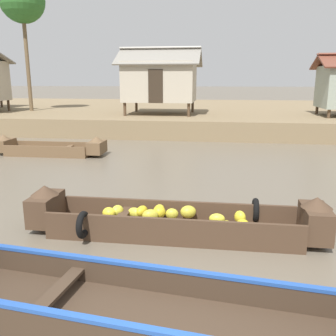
% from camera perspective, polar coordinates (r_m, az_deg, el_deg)
% --- Properties ---
extents(ground_plane, '(300.00, 300.00, 0.00)m').
position_cam_1_polar(ground_plane, '(13.29, 5.16, 0.55)').
color(ground_plane, '#665B4C').
extents(riverbank_strip, '(160.00, 20.00, 0.98)m').
position_cam_1_polar(riverbank_strip, '(28.02, 6.76, 8.42)').
color(riverbank_strip, '#7F6B4C').
rests_on(riverbank_strip, ground).
extents(banana_boat, '(5.86, 1.75, 0.91)m').
position_cam_1_polar(banana_boat, '(7.27, 0.81, -8.15)').
color(banana_boat, '#473323').
rests_on(banana_boat, ground).
extents(viewer_boat, '(6.77, 1.99, 0.83)m').
position_cam_1_polar(viewer_boat, '(4.84, -4.42, -20.94)').
color(viewer_boat, '#3D2D21').
rests_on(viewer_boat, ground).
extents(cargo_boat_upstream, '(4.54, 1.21, 0.79)m').
position_cam_1_polar(cargo_boat_upstream, '(15.67, -17.91, 2.96)').
color(cargo_boat_upstream, brown).
rests_on(cargo_boat_upstream, ground).
extents(stilt_house_mid_right, '(4.72, 3.83, 3.84)m').
position_cam_1_polar(stilt_house_mid_right, '(22.06, -1.19, 13.46)').
color(stilt_house_mid_right, '#4C3826').
rests_on(stilt_house_mid_right, riverbank_strip).
extents(palm_tree_near, '(2.77, 2.77, 8.17)m').
position_cam_1_polar(palm_tree_near, '(26.37, -21.78, 23.02)').
color(palm_tree_near, brown).
rests_on(palm_tree_near, riverbank_strip).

